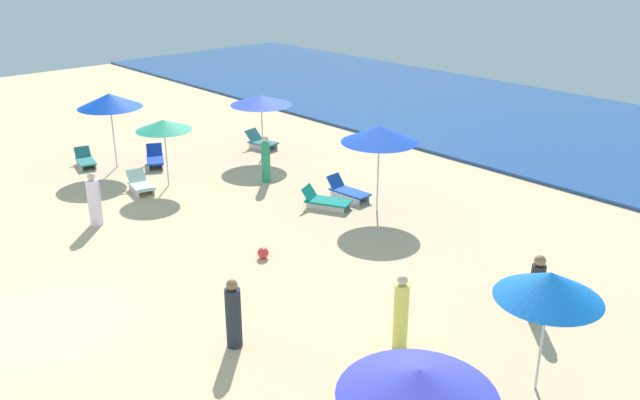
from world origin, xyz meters
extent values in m
plane|color=beige|center=(0.00, 0.00, 0.00)|extent=(60.00, 60.00, 0.00)
cube|color=#254C91|center=(0.00, 23.03, 0.06)|extent=(60.00, 13.94, 0.12)
cylinder|color=silver|center=(8.45, 5.82, 0.97)|extent=(0.05, 0.05, 1.93)
cone|color=blue|center=(8.45, 5.82, 2.19)|extent=(1.93, 1.93, 0.52)
cylinder|color=silver|center=(-6.57, 10.95, 1.02)|extent=(0.05, 0.05, 2.04)
cone|color=blue|center=(-6.57, 10.95, 2.22)|extent=(2.35, 2.35, 0.36)
cube|color=silver|center=(-7.30, 11.30, 0.11)|extent=(0.99, 0.23, 0.22)
cube|color=silver|center=(-7.41, 11.85, 0.11)|extent=(0.99, 0.23, 0.22)
cube|color=#2A6A69|center=(-7.36, 11.57, 0.25)|extent=(1.22, 0.87, 0.06)
cube|color=#2A6A69|center=(-7.85, 11.48, 0.47)|extent=(0.54, 0.70, 0.47)
cylinder|color=silver|center=(-9.13, 6.10, 1.13)|extent=(0.05, 0.05, 2.25)
cone|color=#063DC3|center=(-9.13, 6.10, 2.51)|extent=(2.29, 2.29, 0.51)
cube|color=silver|center=(-8.35, 6.97, 0.12)|extent=(1.00, 0.56, 0.24)
cube|color=silver|center=(-8.11, 7.42, 0.12)|extent=(1.00, 0.56, 0.24)
cube|color=#153BBB|center=(-8.23, 7.20, 0.27)|extent=(1.37, 1.11, 0.06)
cube|color=#153BBB|center=(-8.73, 7.46, 0.48)|extent=(0.60, 0.68, 0.44)
cube|color=silver|center=(-10.01, 5.05, 0.09)|extent=(1.04, 0.29, 0.19)
cube|color=silver|center=(-9.90, 5.53, 0.09)|extent=(1.04, 0.29, 0.19)
cube|color=#2B7F75|center=(-9.96, 5.29, 0.22)|extent=(1.28, 0.84, 0.06)
cube|color=#2B7F75|center=(-10.48, 5.42, 0.40)|extent=(0.47, 0.62, 0.41)
cone|color=#353ABF|center=(8.68, 1.97, 2.16)|extent=(2.32, 2.32, 0.44)
cylinder|color=silver|center=(-6.10, 6.50, 0.98)|extent=(0.05, 0.05, 1.95)
cone|color=#249B73|center=(-6.10, 6.50, 2.13)|extent=(1.87, 1.87, 0.36)
cube|color=silver|center=(-6.14, 5.22, 0.10)|extent=(1.01, 0.23, 0.20)
cube|color=silver|center=(-6.04, 5.74, 0.10)|extent=(1.01, 0.23, 0.20)
cube|color=silver|center=(-6.09, 5.48, 0.23)|extent=(1.23, 0.82, 0.06)
cube|color=silver|center=(-6.60, 5.58, 0.43)|extent=(0.48, 0.64, 0.41)
cylinder|color=silver|center=(0.25, 10.17, 1.10)|extent=(0.05, 0.05, 2.20)
cone|color=#0C3CC5|center=(0.25, 10.17, 2.45)|extent=(2.32, 2.32, 0.51)
cube|color=silver|center=(-0.96, 9.94, 0.11)|extent=(1.23, 0.13, 0.22)
cube|color=silver|center=(-0.99, 10.44, 0.11)|extent=(1.23, 0.13, 0.22)
cube|color=#1B4CB4|center=(-0.98, 10.19, 0.25)|extent=(1.40, 0.68, 0.06)
cube|color=#1B4CB4|center=(-1.61, 10.15, 0.45)|extent=(0.38, 0.58, 0.44)
cube|color=silver|center=(-0.76, 8.90, 0.10)|extent=(1.14, 0.59, 0.19)
cube|color=silver|center=(-1.01, 9.41, 0.10)|extent=(1.14, 0.59, 0.19)
cube|color=#0D7F71|center=(-0.89, 9.15, 0.22)|extent=(1.54, 1.22, 0.06)
cube|color=#0D7F71|center=(-1.47, 8.87, 0.42)|extent=(0.56, 0.71, 0.42)
cylinder|color=white|center=(-4.53, 3.17, 0.70)|extent=(0.50, 0.50, 1.39)
sphere|color=beige|center=(-4.53, 3.17, 1.50)|extent=(0.23, 0.23, 0.23)
cylinder|color=#22282A|center=(7.02, 8.07, 0.65)|extent=(0.42, 0.42, 1.29)
sphere|color=olive|center=(7.02, 8.07, 1.41)|extent=(0.25, 0.25, 0.25)
cylinder|color=#2B9569|center=(-4.14, 9.22, 0.72)|extent=(0.43, 0.43, 1.44)
sphere|color=beige|center=(-4.14, 9.22, 1.54)|extent=(0.23, 0.23, 0.23)
cylinder|color=#232C38|center=(3.46, 2.46, 0.66)|extent=(0.46, 0.46, 1.32)
sphere|color=olive|center=(3.46, 2.46, 1.43)|extent=(0.23, 0.23, 0.23)
cylinder|color=#EAE562|center=(5.77, 5.00, 0.72)|extent=(0.43, 0.43, 1.44)
sphere|color=beige|center=(5.77, 5.00, 1.54)|extent=(0.22, 0.22, 0.22)
sphere|color=#E9363A|center=(0.58, 5.43, 0.15)|extent=(0.30, 0.30, 0.30)
camera|label=1|loc=(13.58, -4.31, 7.93)|focal=37.96mm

